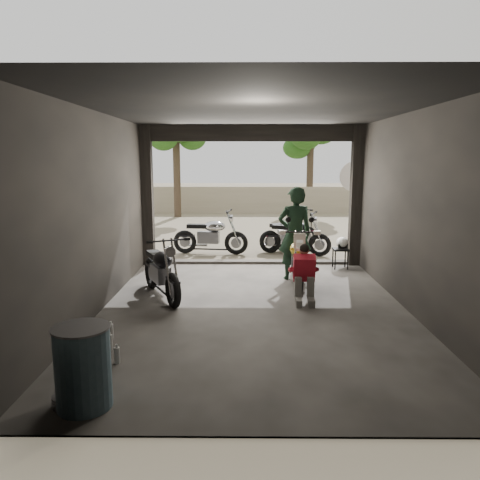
{
  "coord_description": "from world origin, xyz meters",
  "views": [
    {
      "loc": [
        -0.17,
        -7.3,
        2.47
      ],
      "look_at": [
        -0.24,
        0.6,
        1.08
      ],
      "focal_mm": 35.0,
      "sensor_mm": 36.0,
      "label": 1
    }
  ],
  "objects_px": {
    "outside_bike_a": "(210,232)",
    "oil_drum": "(83,369)",
    "left_bike": "(161,266)",
    "rider": "(295,234)",
    "sign_post": "(354,191)",
    "outside_bike_b": "(289,230)",
    "mechanic": "(305,276)",
    "stool": "(341,252)",
    "helmet": "(342,243)",
    "main_bike": "(297,255)",
    "outside_bike_c": "(295,233)"
  },
  "relations": [
    {
      "from": "outside_bike_a",
      "to": "oil_drum",
      "type": "xyz_separation_m",
      "value": [
        -0.71,
        -7.65,
        -0.16
      ]
    },
    {
      "from": "left_bike",
      "to": "outside_bike_a",
      "type": "relative_size",
      "value": 0.99
    },
    {
      "from": "rider",
      "to": "sign_post",
      "type": "height_order",
      "value": "sign_post"
    },
    {
      "from": "outside_bike_b",
      "to": "mechanic",
      "type": "relative_size",
      "value": 1.69
    },
    {
      "from": "stool",
      "to": "helmet",
      "type": "distance_m",
      "value": 0.21
    },
    {
      "from": "outside_bike_a",
      "to": "outside_bike_b",
      "type": "height_order",
      "value": "outside_bike_a"
    },
    {
      "from": "stool",
      "to": "oil_drum",
      "type": "distance_m",
      "value": 7.08
    },
    {
      "from": "left_bike",
      "to": "oil_drum",
      "type": "xyz_separation_m",
      "value": [
        -0.11,
        -3.77,
        -0.15
      ]
    },
    {
      "from": "stool",
      "to": "outside_bike_a",
      "type": "bearing_deg",
      "value": 151.49
    },
    {
      "from": "helmet",
      "to": "rider",
      "type": "bearing_deg",
      "value": -150.6
    },
    {
      "from": "helmet",
      "to": "sign_post",
      "type": "height_order",
      "value": "sign_post"
    },
    {
      "from": "main_bike",
      "to": "stool",
      "type": "distance_m",
      "value": 1.7
    },
    {
      "from": "main_bike",
      "to": "rider",
      "type": "bearing_deg",
      "value": 97.07
    },
    {
      "from": "left_bike",
      "to": "helmet",
      "type": "relative_size",
      "value": 5.94
    },
    {
      "from": "stool",
      "to": "oil_drum",
      "type": "height_order",
      "value": "oil_drum"
    },
    {
      "from": "rider",
      "to": "oil_drum",
      "type": "distance_m",
      "value": 5.73
    },
    {
      "from": "outside_bike_a",
      "to": "rider",
      "type": "distance_m",
      "value": 3.24
    },
    {
      "from": "stool",
      "to": "helmet",
      "type": "bearing_deg",
      "value": 45.93
    },
    {
      "from": "main_bike",
      "to": "outside_bike_a",
      "type": "xyz_separation_m",
      "value": [
        -1.93,
        2.92,
        -0.0
      ]
    },
    {
      "from": "left_bike",
      "to": "outside_bike_a",
      "type": "distance_m",
      "value": 3.93
    },
    {
      "from": "outside_bike_a",
      "to": "oil_drum",
      "type": "height_order",
      "value": "outside_bike_a"
    },
    {
      "from": "left_bike",
      "to": "outside_bike_c",
      "type": "bearing_deg",
      "value": 27.57
    },
    {
      "from": "outside_bike_b",
      "to": "rider",
      "type": "relative_size",
      "value": 0.86
    },
    {
      "from": "main_bike",
      "to": "mechanic",
      "type": "height_order",
      "value": "main_bike"
    },
    {
      "from": "main_bike",
      "to": "outside_bike_b",
      "type": "relative_size",
      "value": 1.05
    },
    {
      "from": "stool",
      "to": "sign_post",
      "type": "bearing_deg",
      "value": 70.36
    },
    {
      "from": "main_bike",
      "to": "left_bike",
      "type": "height_order",
      "value": "main_bike"
    },
    {
      "from": "rider",
      "to": "stool",
      "type": "distance_m",
      "value": 1.57
    },
    {
      "from": "helmet",
      "to": "sign_post",
      "type": "xyz_separation_m",
      "value": [
        0.68,
        1.98,
        1.02
      ]
    },
    {
      "from": "outside_bike_b",
      "to": "helmet",
      "type": "height_order",
      "value": "outside_bike_b"
    },
    {
      "from": "main_bike",
      "to": "helmet",
      "type": "xyz_separation_m",
      "value": [
        1.15,
        1.31,
        0.02
      ]
    },
    {
      "from": "mechanic",
      "to": "stool",
      "type": "distance_m",
      "value": 2.79
    },
    {
      "from": "rider",
      "to": "stool",
      "type": "bearing_deg",
      "value": -148.95
    },
    {
      "from": "stool",
      "to": "helmet",
      "type": "height_order",
      "value": "helmet"
    },
    {
      "from": "outside_bike_b",
      "to": "rider",
      "type": "height_order",
      "value": "rider"
    },
    {
      "from": "rider",
      "to": "sign_post",
      "type": "relative_size",
      "value": 0.8
    },
    {
      "from": "left_bike",
      "to": "stool",
      "type": "distance_m",
      "value": 4.27
    },
    {
      "from": "main_bike",
      "to": "left_bike",
      "type": "xyz_separation_m",
      "value": [
        -2.53,
        -0.96,
        -0.01
      ]
    },
    {
      "from": "mechanic",
      "to": "oil_drum",
      "type": "xyz_separation_m",
      "value": [
        -2.62,
        -3.45,
        -0.07
      ]
    },
    {
      "from": "outside_bike_a",
      "to": "stool",
      "type": "distance_m",
      "value": 3.47
    },
    {
      "from": "stool",
      "to": "oil_drum",
      "type": "bearing_deg",
      "value": -122.02
    },
    {
      "from": "main_bike",
      "to": "left_bike",
      "type": "relative_size",
      "value": 1.03
    },
    {
      "from": "left_bike",
      "to": "rider",
      "type": "xyz_separation_m",
      "value": [
        2.5,
        1.3,
        0.38
      ]
    },
    {
      "from": "main_bike",
      "to": "left_bike",
      "type": "distance_m",
      "value": 2.7
    },
    {
      "from": "mechanic",
      "to": "helmet",
      "type": "distance_m",
      "value": 2.85
    },
    {
      "from": "left_bike",
      "to": "rider",
      "type": "relative_size",
      "value": 0.88
    },
    {
      "from": "left_bike",
      "to": "helmet",
      "type": "bearing_deg",
      "value": 5.2
    },
    {
      "from": "main_bike",
      "to": "left_bike",
      "type": "bearing_deg",
      "value": -156.03
    },
    {
      "from": "outside_bike_c",
      "to": "left_bike",
      "type": "bearing_deg",
      "value": 164.05
    },
    {
      "from": "sign_post",
      "to": "mechanic",
      "type": "bearing_deg",
      "value": -110.78
    }
  ]
}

